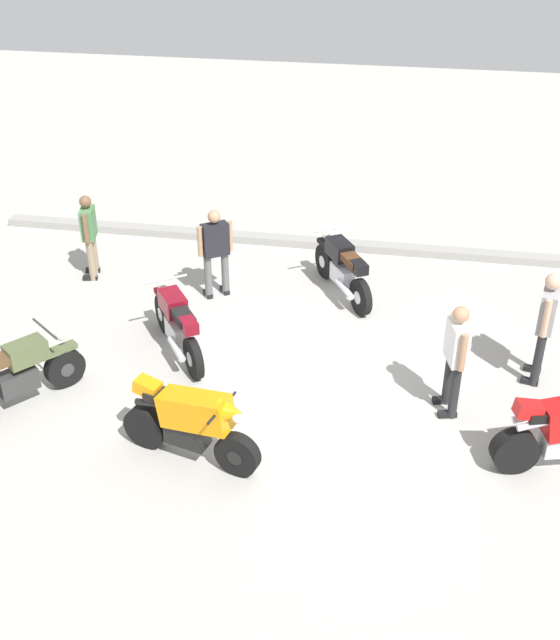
% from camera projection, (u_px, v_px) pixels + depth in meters
% --- Properties ---
extents(ground_plane, '(40.00, 40.00, 0.00)m').
position_uv_depth(ground_plane, '(308.00, 380.00, 11.86)').
color(ground_plane, '#ADAAA3').
extents(curb_edge, '(14.00, 0.30, 0.15)m').
position_uv_depth(curb_edge, '(341.00, 245.00, 15.71)').
color(curb_edge, gray).
rests_on(curb_edge, ground).
extents(motorcycle_olive_vintage, '(1.35, 1.62, 1.07)m').
position_uv_depth(motorcycle_olive_vintage, '(19.00, 375.00, 11.13)').
color(motorcycle_olive_vintage, black).
rests_on(motorcycle_olive_vintage, ground).
extents(motorcycle_black_cruiser, '(1.20, 1.84, 1.09)m').
position_uv_depth(motorcycle_black_cruiser, '(343.00, 269.00, 13.85)').
color(motorcycle_black_cruiser, black).
rests_on(motorcycle_black_cruiser, ground).
extents(motorcycle_maroon_cruiser, '(1.29, 1.79, 1.09)m').
position_uv_depth(motorcycle_maroon_cruiser, '(177.00, 324.00, 12.24)').
color(motorcycle_maroon_cruiser, black).
rests_on(motorcycle_maroon_cruiser, ground).
extents(motorcycle_orange_sportbike, '(1.93, 0.83, 1.14)m').
position_uv_depth(motorcycle_orange_sportbike, '(191.00, 422.00, 10.05)').
color(motorcycle_orange_sportbike, black).
rests_on(motorcycle_orange_sportbike, ground).
extents(person_in_gray_shirt, '(0.39, 0.68, 1.76)m').
position_uv_depth(person_in_gray_shirt, '(546.00, 320.00, 11.39)').
color(person_in_gray_shirt, '#262628').
rests_on(person_in_gray_shirt, ground).
extents(person_in_white_shirt, '(0.40, 0.65, 1.67)m').
position_uv_depth(person_in_white_shirt, '(456.00, 353.00, 10.76)').
color(person_in_white_shirt, '#262628').
rests_on(person_in_white_shirt, ground).
extents(person_in_black_shirt, '(0.57, 0.50, 1.63)m').
position_uv_depth(person_in_black_shirt, '(215.00, 249.00, 13.62)').
color(person_in_black_shirt, '#59595B').
rests_on(person_in_black_shirt, ground).
extents(person_in_green_shirt, '(0.38, 0.63, 1.58)m').
position_uv_depth(person_in_green_shirt, '(89.00, 232.00, 14.29)').
color(person_in_green_shirt, gray).
rests_on(person_in_green_shirt, ground).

